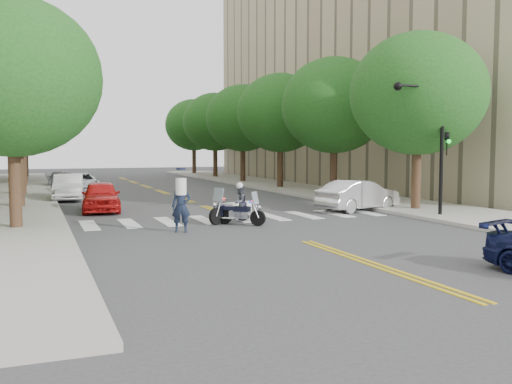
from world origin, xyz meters
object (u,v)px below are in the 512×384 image
motorcycle_police (239,206)px  motorcycle_parked (233,210)px  convertible (358,195)px  officer_standing (181,206)px

motorcycle_police → motorcycle_parked: motorcycle_police is taller
convertible → officer_standing: bearing=93.5°
motorcycle_parked → officer_standing: bearing=97.4°
motorcycle_police → officer_standing: 2.78m
motorcycle_police → officer_standing: size_ratio=0.90×
motorcycle_parked → convertible: (7.03, 1.88, 0.23)m
officer_standing → convertible: size_ratio=0.42×
motorcycle_parked → officer_standing: size_ratio=1.12×
officer_standing → convertible: 10.35m
motorcycle_parked → convertible: size_ratio=0.47×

